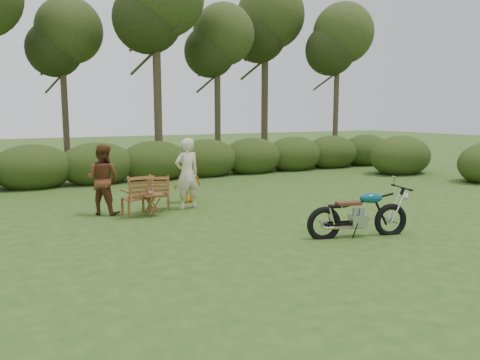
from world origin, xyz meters
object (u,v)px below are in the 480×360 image
side_table (153,205)px  child (188,202)px  lawn_chair_left (137,215)px  cup (151,192)px  adult_a (188,208)px  motorcycle (357,236)px  adult_b (105,214)px  lawn_chair_right (159,210)px

side_table → child: child is taller
lawn_chair_left → cup: (0.28, -0.27, 0.56)m
adult_a → child: 0.80m
motorcycle → adult_b: adult_b is taller
lawn_chair_left → child: 1.88m
motorcycle → lawn_chair_right: 4.95m
motorcycle → adult_a: size_ratio=1.11×
lawn_chair_left → child: child is taller
side_table → adult_a: (1.02, 0.39, -0.25)m
adult_b → lawn_chair_left: bearing=-174.4°
child → motorcycle: bearing=97.5°
lawn_chair_left → side_table: size_ratio=1.88×
cup → adult_b: size_ratio=0.08×
motorcycle → adult_a: adult_a is taller
side_table → child: (1.34, 1.12, -0.25)m
motorcycle → side_table: 4.69m
motorcycle → lawn_chair_right: (-2.60, 4.22, 0.00)m
side_table → adult_b: 1.21m
lawn_chair_left → adult_a: 1.35m
side_table → cup: (-0.04, -0.05, 0.31)m
cup → adult_a: (1.07, 0.44, -0.56)m
lawn_chair_left → adult_b: bearing=-42.2°
cup → child: bearing=40.3°
side_table → lawn_chair_left: bearing=144.4°
cup → child: size_ratio=0.10×
lawn_chair_right → lawn_chair_left: size_ratio=0.91×
child → lawn_chair_left: bearing=17.5°
cup → child: 1.89m
lawn_chair_left → side_table: (0.32, -0.23, 0.25)m
motorcycle → child: 5.04m
lawn_chair_right → child: bearing=-132.7°
adult_a → lawn_chair_left: bearing=-0.0°
adult_a → adult_b: size_ratio=1.07×
lawn_chair_right → side_table: size_ratio=1.70×
lawn_chair_right → lawn_chair_left: lawn_chair_left is taller
motorcycle → adult_b: 5.84m
motorcycle → cup: 4.71m
motorcycle → cup: bearing=145.3°
cup → adult_b: bearing=140.6°
side_table → adult_a: bearing=21.0°
side_table → cup: size_ratio=3.93×
lawn_chair_right → adult_a: adult_a is taller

